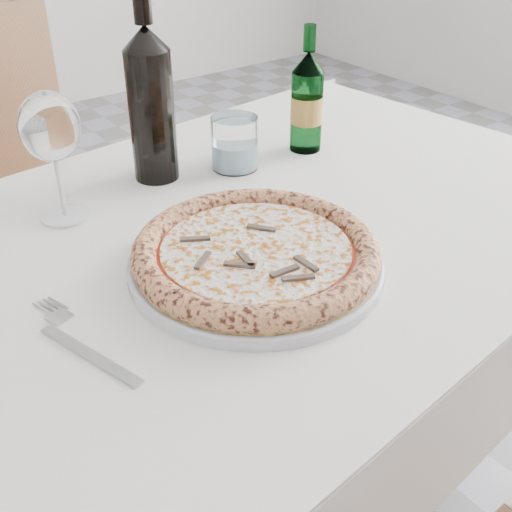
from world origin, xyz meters
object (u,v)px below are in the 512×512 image
object	(u,v)px
tumbler	(235,146)
wine_bottle	(151,103)
beer_bottle	(307,102)
wine_glass	(50,130)
plate	(256,263)
chair_far	(26,189)
pizza	(256,252)
dining_table	(216,293)

from	to	relation	value
tumbler	wine_bottle	distance (m)	0.16
beer_bottle	wine_glass	bearing A→B (deg)	177.94
wine_glass	tumbler	distance (m)	0.32
plate	beer_bottle	xyz separation A→B (m)	(0.31, 0.27, 0.08)
chair_far	pizza	distance (m)	0.92
pizza	wine_bottle	bearing A→B (deg)	83.60
dining_table	beer_bottle	distance (m)	0.40
dining_table	beer_bottle	xyz separation A→B (m)	(0.31, 0.17, 0.18)
dining_table	tumbler	size ratio (longest dim) A/B	15.82
dining_table	beer_bottle	size ratio (longest dim) A/B	6.42
beer_bottle	chair_far	bearing A→B (deg)	119.23
wine_bottle	pizza	bearing A→B (deg)	-96.40
pizza	wine_glass	xyz separation A→B (m)	(-0.14, 0.29, 0.11)
pizza	wine_bottle	size ratio (longest dim) A/B	1.07
dining_table	pizza	distance (m)	0.16
plate	wine_bottle	world-z (taller)	wine_bottle
dining_table	chair_far	world-z (taller)	chair_far
plate	chair_far	bearing A→B (deg)	91.99
plate	pizza	bearing A→B (deg)	-161.69
dining_table	wine_glass	size ratio (longest dim) A/B	7.41
wine_glass	wine_bottle	xyz separation A→B (m)	(0.18, 0.04, -0.01)
plate	pizza	xyz separation A→B (m)	(-0.00, -0.00, 0.02)
dining_table	chair_far	xyz separation A→B (m)	(-0.03, 0.79, -0.13)
chair_far	tumbler	bearing A→B (deg)	-72.18
pizza	tumbler	world-z (taller)	tumbler
tumbler	beer_bottle	distance (m)	0.16
plate	pizza	size ratio (longest dim) A/B	1.04
pizza	plate	bearing A→B (deg)	18.31
dining_table	pizza	bearing A→B (deg)	-90.00
wine_glass	wine_bottle	bearing A→B (deg)	12.82
pizza	tumbler	xyz separation A→B (m)	(0.16, 0.28, 0.01)
pizza	beer_bottle	distance (m)	0.42
plate	wine_glass	size ratio (longest dim) A/B	1.74
dining_table	tumbler	xyz separation A→B (m)	(0.16, 0.18, 0.13)
beer_bottle	tumbler	bearing A→B (deg)	175.95
chair_far	pizza	bearing A→B (deg)	-88.01
beer_bottle	wine_bottle	xyz separation A→B (m)	(-0.28, 0.06, 0.04)
wine_bottle	chair_far	bearing A→B (deg)	96.88
wine_glass	wine_bottle	world-z (taller)	wine_bottle
chair_far	wine_bottle	distance (m)	0.66
beer_bottle	plate	bearing A→B (deg)	-139.42
pizza	dining_table	bearing A→B (deg)	90.00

